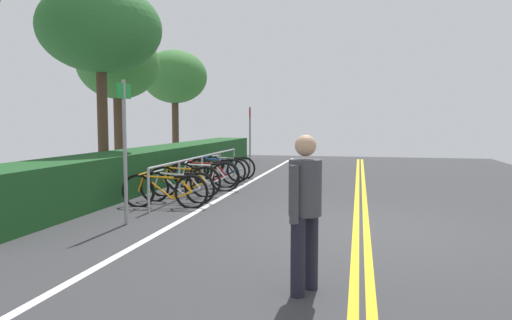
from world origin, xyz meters
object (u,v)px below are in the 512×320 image
(bike_rack, at_px, (202,164))
(tree_far_right, at_px, (118,65))
(bicycle_0, at_px, (165,191))
(bicycle_2, at_px, (185,181))
(bicycle_4, at_px, (206,174))
(sign_post_far, at_px, (250,133))
(pedestrian, at_px, (305,204))
(sign_post_near, at_px, (125,138))
(tree_mid, at_px, (100,30))
(bicycle_5, at_px, (215,171))
(tree_extra, at_px, (175,77))
(bicycle_6, at_px, (220,169))
(bicycle_7, at_px, (229,167))
(bicycle_3, at_px, (204,177))
(bicycle_1, at_px, (177,187))

(bike_rack, height_order, tree_far_right, tree_far_right)
(bicycle_0, xyz_separation_m, bicycle_2, (1.34, 0.11, 0.02))
(bicycle_4, relative_size, tree_far_right, 0.37)
(bike_rack, bearing_deg, sign_post_far, -4.32)
(bicycle_2, distance_m, pedestrian, 6.29)
(pedestrian, bearing_deg, bicycle_2, 31.57)
(sign_post_near, xyz_separation_m, tree_far_right, (6.67, 3.68, 2.01))
(tree_mid, bearing_deg, sign_post_far, -33.95)
(bicycle_5, xyz_separation_m, tree_far_right, (1.54, 3.60, 3.08))
(bicycle_4, height_order, tree_far_right, tree_far_right)
(bicycle_0, relative_size, bicycle_5, 1.02)
(bicycle_5, distance_m, tree_extra, 8.26)
(bicycle_4, xyz_separation_m, tree_extra, (7.39, 3.79, 3.16))
(bicycle_2, bearing_deg, bike_rack, -1.64)
(bicycle_6, xyz_separation_m, tree_extra, (5.99, 3.73, 3.17))
(tree_mid, height_order, tree_extra, tree_mid)
(bicycle_5, xyz_separation_m, bicycle_7, (1.34, -0.01, -0.02))
(bicycle_6, bearing_deg, bicycle_3, -174.03)
(bicycle_1, relative_size, bicycle_2, 1.00)
(bicycle_0, relative_size, sign_post_near, 0.75)
(bike_rack, distance_m, bicycle_0, 2.48)
(bicycle_7, distance_m, sign_post_far, 1.79)
(bicycle_5, height_order, tree_extra, tree_extra)
(bicycle_5, distance_m, bicycle_6, 0.65)
(bicycle_6, height_order, bicycle_7, bicycle_6)
(bicycle_4, distance_m, bicycle_6, 1.40)
(tree_far_right, bearing_deg, tree_extra, 2.09)
(bicycle_0, bearing_deg, bicycle_6, 2.07)
(tree_extra, bearing_deg, bicycle_7, -144.33)
(bicycle_3, bearing_deg, bicycle_6, 5.97)
(bicycle_0, xyz_separation_m, bicycle_3, (2.16, -0.06, 0.02))
(bicycle_2, distance_m, tree_mid, 4.44)
(bicycle_4, bearing_deg, bicycle_1, -177.58)
(bike_rack, xyz_separation_m, bicycle_6, (1.77, 0.08, -0.30))
(bicycle_4, height_order, bicycle_6, bicycle_4)
(bike_rack, relative_size, tree_mid, 1.22)
(sign_post_near, bearing_deg, bicycle_1, -0.50)
(sign_post_near, bearing_deg, bicycle_7, 0.66)
(bicycle_1, height_order, bicycle_2, bicycle_2)
(pedestrian, bearing_deg, bike_rack, 26.71)
(bicycle_7, xyz_separation_m, tree_mid, (-2.71, 2.50, 3.60))
(bicycle_4, xyz_separation_m, bicycle_7, (2.10, -0.00, -0.02))
(bike_rack, relative_size, sign_post_near, 2.61)
(bike_rack, xyz_separation_m, tree_mid, (-0.24, 2.51, 3.29))
(bicycle_0, height_order, tree_extra, tree_extra)
(tree_far_right, bearing_deg, bicycle_4, -122.50)
(sign_post_near, xyz_separation_m, sign_post_far, (7.94, -0.23, -0.11))
(bicycle_6, bearing_deg, bicycle_2, -179.05)
(bicycle_7, bearing_deg, sign_post_near, -179.34)
(bicycle_4, height_order, sign_post_far, sign_post_far)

